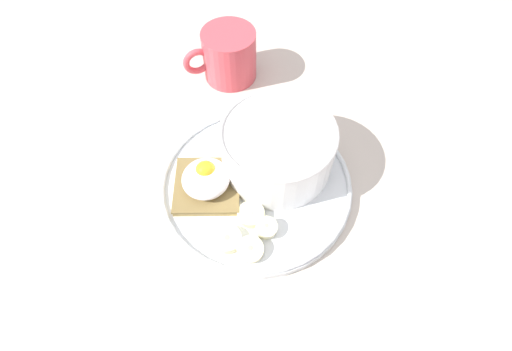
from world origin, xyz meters
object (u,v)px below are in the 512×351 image
Objects in this scene: banana_slice_front at (266,228)px; coffee_mug at (228,55)px; banana_slice_left at (227,239)px; banana_slice_right at (250,214)px; toast_slice at (207,186)px; poached_egg at (206,177)px; banana_slice_back at (250,249)px; oatmeal_bowl at (277,149)px.

coffee_mug is (-27.92, -9.13, 2.36)cm from banana_slice_front.
banana_slice_right is at bearing 147.73° from banana_slice_left.
toast_slice is at bearing -151.84° from banana_slice_left.
poached_egg is 10.88cm from banana_slice_back.
poached_egg is at bearing -60.23° from oatmeal_bowl.
banana_slice_right is at bearing 60.44° from toast_slice.
coffee_mug reaches higher than banana_slice_right.
banana_slice_front is 1.14× the size of banana_slice_back.
poached_egg is 1.25× the size of banana_slice_left.
oatmeal_bowl is 20.01cm from coffee_mug.
banana_slice_back is 31.91cm from coffee_mug.
banana_slice_back reaches higher than toast_slice.
oatmeal_bowl is 3.25× the size of banana_slice_right.
coffee_mug is (-22.63, -0.72, 0.67)cm from poached_egg.
toast_slice is 2.46× the size of banana_slice_front.
banana_slice_right reaches higher than toast_slice.
oatmeal_bowl is 1.36× the size of coffee_mug.
banana_slice_front is at bearing 58.27° from toast_slice.
banana_slice_back reaches higher than banana_slice_right.
banana_slice_right reaches higher than banana_slice_left.
toast_slice is at bearing 1.86° from coffee_mug.
oatmeal_bowl reaches higher than banana_slice_back.
banana_slice_left is at bearing -108.83° from banana_slice_back.
banana_slice_front reaches higher than banana_slice_left.
banana_slice_left is at bearing 8.70° from coffee_mug.
banana_slice_right is (-4.69, -0.65, -0.06)cm from banana_slice_back.
banana_slice_left is at bearing 27.91° from poached_egg.
banana_slice_left is at bearing 28.16° from toast_slice.
banana_slice_left is at bearing -32.27° from banana_slice_right.
banana_slice_front is 0.35× the size of coffee_mug.
poached_egg is 7.38cm from banana_slice_right.
oatmeal_bowl is 2.97× the size of banana_slice_left.
coffee_mug is at bearing -171.30° from banana_slice_left.
poached_egg reaches higher than banana_slice_front.
oatmeal_bowl is at bearing 120.30° from toast_slice.
banana_slice_front is 0.84× the size of banana_slice_right.
coffee_mug is at bearing -165.27° from banana_slice_right.
banana_slice_left is 4.34cm from banana_slice_right.
coffee_mug reaches higher than banana_slice_left.
banana_slice_right is (-3.67, 2.32, 0.08)cm from banana_slice_left.
banana_slice_right is 0.42× the size of coffee_mug.
coffee_mug is at bearing -178.14° from toast_slice.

